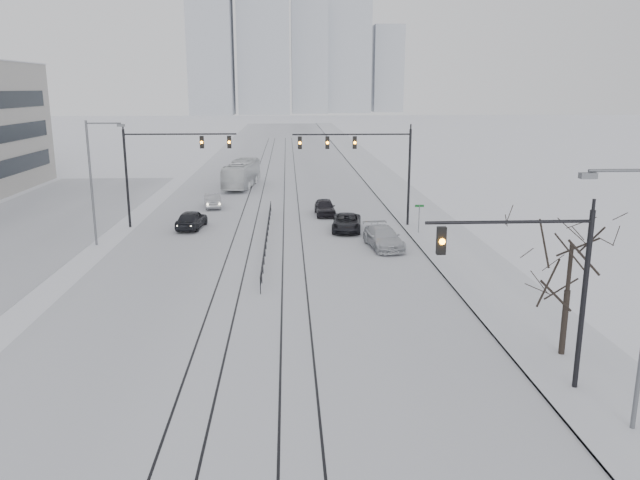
% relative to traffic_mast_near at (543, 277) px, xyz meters
% --- Properties ---
extents(road, '(22.00, 260.00, 0.02)m').
position_rel_traffic_mast_near_xyz_m(road, '(-10.79, 54.00, -4.55)').
color(road, silver).
rests_on(road, ground).
extents(sidewalk_east, '(5.00, 260.00, 0.16)m').
position_rel_traffic_mast_near_xyz_m(sidewalk_east, '(2.71, 54.00, -4.48)').
color(sidewalk_east, silver).
rests_on(sidewalk_east, ground).
extents(curb, '(0.10, 260.00, 0.12)m').
position_rel_traffic_mast_near_xyz_m(curb, '(0.26, 54.00, -4.50)').
color(curb, gray).
rests_on(curb, ground).
extents(parking_strip, '(14.00, 60.00, 0.03)m').
position_rel_traffic_mast_near_xyz_m(parking_strip, '(-30.79, 29.00, -4.55)').
color(parking_strip, silver).
rests_on(parking_strip, ground).
extents(tram_rails, '(5.30, 180.00, 0.01)m').
position_rel_traffic_mast_near_xyz_m(tram_rails, '(-10.79, 34.00, -4.54)').
color(tram_rails, black).
rests_on(tram_rails, ground).
extents(skyline, '(96.00, 48.00, 72.00)m').
position_rel_traffic_mast_near_xyz_m(skyline, '(-5.77, 267.63, 26.08)').
color(skyline, '#A5ABB5').
rests_on(skyline, ground).
extents(traffic_mast_near, '(6.10, 0.37, 7.00)m').
position_rel_traffic_mast_near_xyz_m(traffic_mast_near, '(0.00, 0.00, 0.00)').
color(traffic_mast_near, black).
rests_on(traffic_mast_near, ground).
extents(traffic_mast_ne, '(9.60, 0.37, 8.00)m').
position_rel_traffic_mast_near_xyz_m(traffic_mast_ne, '(-2.64, 29.00, 1.20)').
color(traffic_mast_ne, black).
rests_on(traffic_mast_ne, ground).
extents(traffic_mast_nw, '(9.10, 0.37, 8.00)m').
position_rel_traffic_mast_near_xyz_m(traffic_mast_nw, '(-19.31, 30.00, 1.01)').
color(traffic_mast_nw, black).
rests_on(traffic_mast_nw, ground).
extents(street_light_west, '(2.73, 0.25, 9.00)m').
position_rel_traffic_mast_near_xyz_m(street_light_west, '(-22.99, 24.00, 0.65)').
color(street_light_west, '#595B60').
rests_on(street_light_west, ground).
extents(bare_tree, '(4.40, 4.40, 6.10)m').
position_rel_traffic_mast_near_xyz_m(bare_tree, '(2.41, 3.00, -0.07)').
color(bare_tree, black).
rests_on(bare_tree, ground).
extents(median_fence, '(0.06, 24.00, 1.00)m').
position_rel_traffic_mast_near_xyz_m(median_fence, '(-10.79, 24.00, -4.04)').
color(median_fence, black).
rests_on(median_fence, ground).
extents(street_sign, '(0.70, 0.06, 2.40)m').
position_rel_traffic_mast_near_xyz_m(street_sign, '(1.01, 26.00, -2.96)').
color(street_sign, '#595B60').
rests_on(street_sign, ground).
extents(sedan_sb_inner, '(2.37, 4.71, 1.54)m').
position_rel_traffic_mast_near_xyz_m(sedan_sb_inner, '(-17.08, 29.10, -3.79)').
color(sedan_sb_inner, black).
rests_on(sedan_sb_inner, ground).
extents(sedan_sb_outer, '(2.15, 4.41, 1.39)m').
position_rel_traffic_mast_near_xyz_m(sedan_sb_outer, '(-16.45, 38.36, -3.87)').
color(sedan_sb_outer, '#989A9F').
rests_on(sedan_sb_outer, ground).
extents(sedan_nb_front, '(2.81, 5.10, 1.35)m').
position_rel_traffic_mast_near_xyz_m(sedan_nb_front, '(-4.50, 27.63, -3.89)').
color(sedan_nb_front, black).
rests_on(sedan_nb_front, ground).
extents(sedan_nb_right, '(2.77, 5.41, 1.50)m').
position_rel_traffic_mast_near_xyz_m(sedan_nb_right, '(-2.39, 22.00, -3.81)').
color(sedan_nb_right, '#B7BABF').
rests_on(sedan_nb_right, ground).
extents(sedan_nb_far, '(1.86, 4.33, 1.46)m').
position_rel_traffic_mast_near_xyz_m(sedan_nb_far, '(-5.87, 34.05, -3.83)').
color(sedan_nb_far, black).
rests_on(sedan_nb_far, ground).
extents(box_truck, '(3.86, 11.03, 3.01)m').
position_rel_traffic_mast_near_xyz_m(box_truck, '(-14.52, 51.03, -3.06)').
color(box_truck, silver).
rests_on(box_truck, ground).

